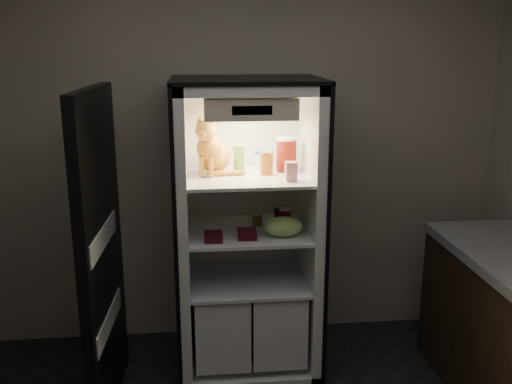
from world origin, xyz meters
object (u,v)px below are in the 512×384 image
at_px(refrigerator, 247,248).
at_px(soda_can_a, 279,216).
at_px(soda_can_c, 285,220).
at_px(berry_box_left, 213,237).
at_px(condiment_jar, 258,219).
at_px(pepper_jar, 286,154).
at_px(salsa_jar, 267,163).
at_px(soda_can_b, 285,219).
at_px(grape_bag, 283,227).
at_px(tabby_cat, 212,151).
at_px(berry_box_right, 247,234).
at_px(mayo_tub, 261,160).
at_px(cream_carton, 291,171).
at_px(parmesan_shaker, 239,159).

xyz_separation_m(refrigerator, soda_can_a, (0.21, 0.01, 0.21)).
relative_size(soda_can_c, berry_box_left, 1.28).
height_order(condiment_jar, berry_box_left, condiment_jar).
bearing_deg(pepper_jar, salsa_jar, -150.34).
distance_m(soda_can_b, soda_can_c, 0.03).
relative_size(salsa_jar, grape_bag, 0.59).
bearing_deg(pepper_jar, refrigerator, -174.14).
relative_size(pepper_jar, condiment_jar, 2.56).
height_order(tabby_cat, berry_box_right, tabby_cat).
distance_m(soda_can_a, berry_box_right, 0.33).
distance_m(soda_can_b, berry_box_right, 0.30).
xyz_separation_m(mayo_tub, condiment_jar, (-0.03, -0.10, -0.37)).
distance_m(mayo_tub, cream_carton, 0.37).
height_order(parmesan_shaker, salsa_jar, parmesan_shaker).
bearing_deg(refrigerator, tabby_cat, 179.41).
bearing_deg(pepper_jar, grape_bag, -102.01).
bearing_deg(soda_can_a, pepper_jar, 20.43).
height_order(tabby_cat, soda_can_a, tabby_cat).
xyz_separation_m(salsa_jar, berry_box_left, (-0.34, -0.20, -0.39)).
xyz_separation_m(soda_can_b, soda_can_c, (-0.00, -0.03, 0.01)).
bearing_deg(condiment_jar, berry_box_right, -110.55).
bearing_deg(tabby_cat, soda_can_b, 11.39).
height_order(tabby_cat, parmesan_shaker, tabby_cat).
height_order(cream_carton, condiment_jar, cream_carton).
relative_size(refrigerator, soda_can_a, 14.97).
xyz_separation_m(soda_can_c, condiment_jar, (-0.16, 0.11, -0.03)).
distance_m(tabby_cat, grape_bag, 0.63).
bearing_deg(parmesan_shaker, grape_bag, -41.05).
xyz_separation_m(pepper_jar, soda_can_b, (-0.02, -0.09, -0.40)).
distance_m(soda_can_b, berry_box_left, 0.49).
xyz_separation_m(soda_can_c, grape_bag, (-0.03, -0.11, -0.01)).
relative_size(parmesan_shaker, condiment_jar, 2.07).
bearing_deg(parmesan_shaker, condiment_jar, -1.41).
relative_size(pepper_jar, soda_can_b, 1.78).
distance_m(tabby_cat, berry_box_right, 0.55).
relative_size(soda_can_b, soda_can_c, 0.89).
bearing_deg(berry_box_right, refrigerator, 85.28).
xyz_separation_m(parmesan_shaker, berry_box_right, (0.03, -0.24, -0.41)).
height_order(parmesan_shaker, berry_box_left, parmesan_shaker).
xyz_separation_m(parmesan_shaker, soda_can_a, (0.26, -0.00, -0.37)).
bearing_deg(grape_bag, tabby_cat, 153.83).
bearing_deg(soda_can_a, cream_carton, -82.77).
height_order(soda_can_c, grape_bag, soda_can_c).
bearing_deg(parmesan_shaker, berry_box_left, -123.23).
bearing_deg(berry_box_left, condiment_jar, 42.28).
bearing_deg(cream_carton, berry_box_right, 178.13).
bearing_deg(grape_bag, mayo_tub, 107.66).
distance_m(refrigerator, soda_can_c, 0.33).
bearing_deg(condiment_jar, pepper_jar, 4.52).
height_order(mayo_tub, pepper_jar, pepper_jar).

